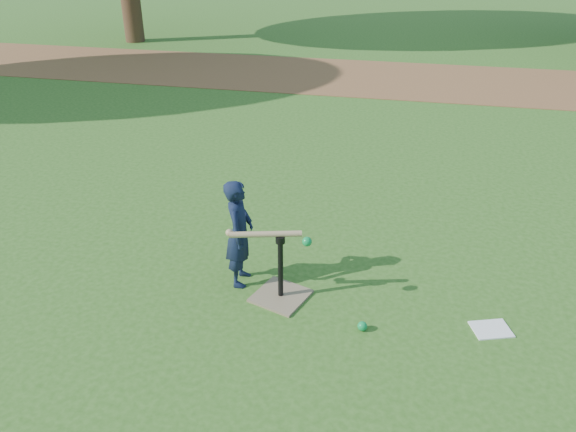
# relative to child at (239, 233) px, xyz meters

# --- Properties ---
(ground) EXTENTS (80.00, 80.00, 0.00)m
(ground) POSITION_rel_child_xyz_m (0.09, 0.06, -0.50)
(ground) COLOR #285116
(ground) RESTS_ON ground
(dirt_strip) EXTENTS (24.00, 3.00, 0.01)m
(dirt_strip) POSITION_rel_child_xyz_m (0.09, 7.56, -0.50)
(dirt_strip) COLOR brown
(dirt_strip) RESTS_ON ground
(child) EXTENTS (0.27, 0.39, 1.00)m
(child) POSITION_rel_child_xyz_m (0.00, 0.00, 0.00)
(child) COLOR black
(child) RESTS_ON ground
(wiffle_ball_ground) EXTENTS (0.08, 0.08, 0.08)m
(wiffle_ball_ground) POSITION_rel_child_xyz_m (1.15, -0.46, -0.46)
(wiffle_ball_ground) COLOR #0B823C
(wiffle_ball_ground) RESTS_ON ground
(clipboard) EXTENTS (0.36, 0.32, 0.01)m
(clipboard) POSITION_rel_child_xyz_m (2.17, -0.24, -0.50)
(clipboard) COLOR white
(clipboard) RESTS_ON ground
(batting_tee) EXTENTS (0.55, 0.55, 0.61)m
(batting_tee) POSITION_rel_child_xyz_m (0.41, -0.17, -0.39)
(batting_tee) COLOR #78664C
(batting_tee) RESTS_ON ground
(swing_action) EXTENTS (0.73, 0.20, 0.08)m
(swing_action) POSITION_rel_child_xyz_m (0.33, -0.20, 0.13)
(swing_action) COLOR #A2855E
(swing_action) RESTS_ON ground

